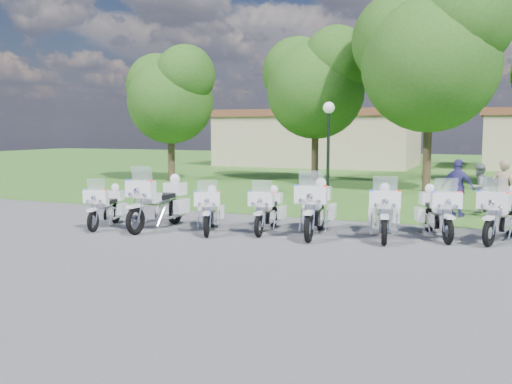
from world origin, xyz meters
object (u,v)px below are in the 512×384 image
at_px(motorcycle_1, 159,202).
at_px(motorcycle_3, 268,209).
at_px(motorcycle_4, 316,207).
at_px(bystander_c, 458,188).
at_px(lamp_post, 329,125).
at_px(bystander_a, 503,189).
at_px(motorcycle_7, 503,214).
at_px(motorcycle_5, 384,211).
at_px(motorcycle_6, 437,211).
at_px(bystander_b, 479,188).
at_px(motorcycle_0, 106,206).
at_px(motorcycle_2, 210,209).

xyz_separation_m(motorcycle_1, motorcycle_3, (2.92, 0.70, -0.14)).
distance_m(motorcycle_4, bystander_c, 5.58).
bearing_deg(lamp_post, motorcycle_4, -76.75).
height_order(lamp_post, bystander_a, lamp_post).
height_order(motorcycle_7, lamp_post, lamp_post).
distance_m(motorcycle_5, bystander_a, 5.17).
xyz_separation_m(motorcycle_6, bystander_b, (0.85, 4.85, 0.15)).
xyz_separation_m(motorcycle_0, lamp_post, (4.00, 8.41, 2.27)).
distance_m(motorcycle_7, lamp_post, 9.09).
xyz_separation_m(motorcycle_1, bystander_a, (8.69, 5.33, 0.17)).
height_order(motorcycle_2, motorcycle_5, motorcycle_5).
relative_size(motorcycle_6, lamp_post, 0.59).
bearing_deg(motorcycle_4, motorcycle_2, 4.31).
distance_m(motorcycle_2, lamp_post, 8.31).
relative_size(motorcycle_3, bystander_a, 1.18).
distance_m(motorcycle_2, bystander_b, 9.07).
distance_m(motorcycle_7, bystander_b, 4.79).
relative_size(motorcycle_1, motorcycle_7, 1.14).
bearing_deg(bystander_c, motorcycle_6, 107.61).
bearing_deg(motorcycle_7, motorcycle_1, 28.69).
distance_m(motorcycle_0, bystander_b, 11.66).
relative_size(motorcycle_0, motorcycle_3, 0.97).
distance_m(motorcycle_2, motorcycle_7, 7.35).
xyz_separation_m(lamp_post, bystander_c, (4.89, -2.75, -1.96)).
height_order(motorcycle_3, bystander_c, bystander_c).
xyz_separation_m(motorcycle_1, bystander_c, (7.41, 5.29, 0.16)).
height_order(motorcycle_3, motorcycle_5, motorcycle_5).
xyz_separation_m(motorcycle_0, motorcycle_1, (1.48, 0.37, 0.15)).
distance_m(motorcycle_0, motorcycle_7, 10.36).
relative_size(motorcycle_3, bystander_b, 1.33).
xyz_separation_m(motorcycle_2, motorcycle_4, (2.76, 0.58, 0.12)).
height_order(bystander_a, bystander_c, bystander_a).
xyz_separation_m(motorcycle_3, motorcycle_4, (1.33, -0.01, 0.12)).
xyz_separation_m(motorcycle_6, lamp_post, (-4.62, 6.45, 2.20)).
bearing_deg(lamp_post, bystander_b, -16.31).
relative_size(motorcycle_0, motorcycle_2, 1.01).
distance_m(motorcycle_6, bystander_c, 3.72).
bearing_deg(motorcycle_7, lamp_post, -28.30).
distance_m(motorcycle_4, motorcycle_6, 3.02).
distance_m(motorcycle_3, motorcycle_7, 5.83).
xyz_separation_m(motorcycle_0, motorcycle_5, (7.42, 1.33, 0.08)).
bearing_deg(motorcycle_5, motorcycle_2, 0.45).
bearing_deg(bystander_c, motorcycle_3, 67.49).
bearing_deg(motorcycle_5, bystander_c, -119.25).
bearing_deg(motorcycle_5, bystander_b, -120.92).
distance_m(motorcycle_2, bystander_c, 7.87).
xyz_separation_m(motorcycle_0, bystander_a, (10.18, 5.69, 0.31)).
bearing_deg(bystander_a, bystander_c, 11.52).
relative_size(motorcycle_1, lamp_post, 0.70).
distance_m(motorcycle_4, bystander_a, 6.43).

